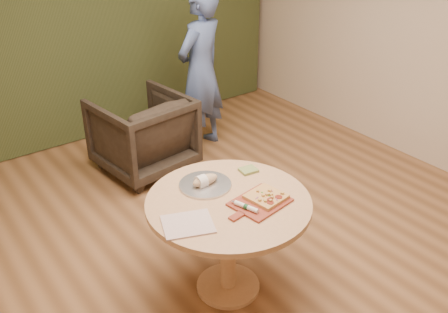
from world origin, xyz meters
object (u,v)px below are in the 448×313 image
cutlery_roll (246,207)px  pizza_paddle (259,203)px  person_standing (201,71)px  bread_roll (204,181)px  serving_tray (205,185)px  flatbread_pizza (266,197)px  pedestal_table (228,218)px  armchair (143,130)px

cutlery_roll → pizza_paddle: bearing=-12.2°
person_standing → bread_roll: bearing=37.1°
serving_tray → pizza_paddle: bearing=-68.7°
flatbread_pizza → serving_tray: bearing=119.5°
pedestal_table → cutlery_roll: size_ratio=5.53×
pizza_paddle → cutlery_roll: bearing=176.4°
pedestal_table → serving_tray: bearing=95.1°
flatbread_pizza → bread_roll: bread_roll is taller
pizza_paddle → serving_tray: (-0.15, 0.39, -0.00)m
pizza_paddle → bread_roll: bread_roll is taller
flatbread_pizza → person_standing: bearing=66.4°
pizza_paddle → flatbread_pizza: size_ratio=1.85×
person_standing → flatbread_pizza: bearing=47.1°
person_standing → pizza_paddle: bearing=45.6°
armchair → person_standing: 0.87m
pedestal_table → flatbread_pizza: bearing=-36.9°
pizza_paddle → armchair: 2.07m
pedestal_table → bread_roll: bread_roll is taller
serving_tray → bread_roll: 0.04m
bread_roll → person_standing: (1.14, 1.72, 0.07)m
pizza_paddle → cutlery_roll: size_ratio=2.38×
pizza_paddle → person_standing: size_ratio=0.27×
bread_roll → person_standing: size_ratio=0.11×
armchair → person_standing: bearing=178.8°
bread_roll → armchair: armchair is taller
serving_tray → bread_roll: (-0.01, -0.00, 0.04)m
pizza_paddle → person_standing: (0.98, 2.11, 0.10)m
serving_tray → person_standing: (1.13, 1.72, 0.10)m
serving_tray → armchair: size_ratio=0.42×
cutlery_roll → serving_tray: bearing=77.7°
pizza_paddle → bread_roll: 0.42m
serving_tray → person_standing: size_ratio=0.21×
pedestal_table → pizza_paddle: bearing=-49.5°
cutlery_roll → person_standing: person_standing is taller
pedestal_table → bread_roll: bearing=97.2°
flatbread_pizza → cutlery_roll: size_ratio=1.28×
person_standing → cutlery_roll: bearing=43.3°
pedestal_table → serving_tray: 0.28m
pedestal_table → person_standing: bearing=60.4°
bread_roll → armchair: (0.39, 1.65, -0.37)m
cutlery_roll → bread_roll: size_ratio=1.01×
armchair → serving_tray: bearing=70.1°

